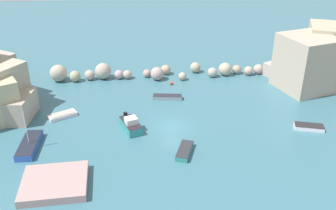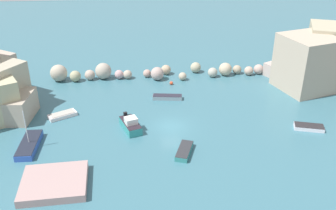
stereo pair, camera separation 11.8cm
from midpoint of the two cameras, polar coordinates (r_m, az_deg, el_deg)
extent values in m
plane|color=#3A6C7B|center=(47.72, 0.40, -3.27)|extent=(160.00, 160.00, 0.00)
cube|color=tan|center=(53.26, -23.11, -0.23)|extent=(6.68, 6.14, 3.24)
cube|color=#B5A48E|center=(60.15, 20.12, 5.98)|extent=(8.80, 9.04, 8.22)
cube|color=tan|center=(65.49, 23.39, 7.27)|extent=(9.37, 9.23, 8.68)
cube|color=#BCA79E|center=(65.47, 17.88, 5.14)|extent=(8.71, 8.07, 2.15)
sphere|color=#B5A895|center=(62.68, -16.30, 4.66)|extent=(2.68, 2.68, 2.68)
sphere|color=tan|center=(61.97, -13.94, 4.24)|extent=(1.77, 1.77, 1.77)
sphere|color=#B49F90|center=(62.12, -11.83, 4.47)|extent=(1.64, 1.64, 1.64)
sphere|color=#AB9F90|center=(62.01, -9.85, 5.09)|extent=(2.60, 2.60, 2.60)
sphere|color=#BB9597|center=(61.78, -7.50, 4.61)|extent=(1.45, 1.45, 1.45)
sphere|color=#B2A08E|center=(61.65, -6.22, 4.62)|extent=(1.42, 1.42, 1.42)
sphere|color=tan|center=(62.00, -3.28, 4.81)|extent=(1.30, 1.30, 1.30)
sphere|color=#B19891|center=(60.75, -1.72, 4.77)|extent=(2.12, 2.12, 2.12)
sphere|color=tan|center=(62.95, -0.40, 5.36)|extent=(1.62, 1.62, 1.62)
sphere|color=#B4A48B|center=(60.82, 2.14, 4.37)|extent=(1.28, 1.28, 1.28)
sphere|color=#ACA487|center=(63.90, 4.12, 5.70)|extent=(1.76, 1.76, 1.76)
sphere|color=#A7A597|center=(62.36, 6.68, 4.94)|extent=(1.58, 1.58, 1.58)
sphere|color=#BBA98D|center=(63.22, 8.59, 5.40)|extent=(2.14, 2.14, 2.14)
sphere|color=tan|center=(64.31, 10.31, 5.32)|extent=(1.47, 1.47, 1.47)
sphere|color=tan|center=(64.13, 12.03, 5.10)|extent=(1.48, 1.48, 1.48)
sphere|color=#B99C91|center=(64.95, 13.47, 5.31)|extent=(1.64, 1.64, 1.64)
sphere|color=#AEAE95|center=(65.74, 15.23, 5.17)|extent=(1.24, 1.24, 1.24)
cube|color=#A98A87|center=(39.46, -16.87, -11.24)|extent=(6.61, 5.96, 0.83)
sphere|color=#E04C28|center=(59.22, 0.43, 3.35)|extent=(0.55, 0.55, 0.55)
cube|color=silver|center=(51.72, -15.75, -1.51)|extent=(3.90, 3.05, 0.48)
cube|color=#ADA89E|center=(51.59, -15.79, -1.24)|extent=(3.31, 2.59, 0.08)
cube|color=#3055B4|center=(46.24, -20.31, -5.74)|extent=(2.03, 5.71, 0.70)
cube|color=#1F2431|center=(46.04, -20.38, -5.34)|extent=(1.99, 5.59, 0.06)
cylinder|color=silver|center=(45.05, -20.79, -3.16)|extent=(0.10, 0.10, 4.11)
cube|color=#82949D|center=(54.54, -0.18, 1.18)|extent=(4.32, 1.71, 0.56)
cube|color=#272632|center=(54.41, -0.18, 1.47)|extent=(4.23, 1.67, 0.06)
cube|color=teal|center=(47.10, -5.76, -3.17)|extent=(2.90, 4.38, 0.99)
cube|color=#2B222A|center=(46.84, -5.79, -2.61)|extent=(2.84, 4.29, 0.06)
cube|color=silver|center=(46.38, -5.68, -2.38)|extent=(1.78, 1.73, 0.82)
cube|color=black|center=(48.30, -6.54, -1.38)|extent=(0.53, 0.48, 0.50)
cube|color=white|center=(50.26, 20.49, -3.16)|extent=(3.83, 2.43, 0.49)
cube|color=#282528|center=(50.13, 20.54, -2.89)|extent=(3.75, 2.38, 0.06)
cube|color=teal|center=(42.58, 2.44, -6.99)|extent=(2.55, 3.96, 0.56)
cube|color=#2C2D31|center=(42.40, 2.45, -6.65)|extent=(2.50, 3.88, 0.06)
camera|label=1|loc=(0.06, -90.07, -0.03)|focal=40.26mm
camera|label=2|loc=(0.06, 89.93, 0.03)|focal=40.26mm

